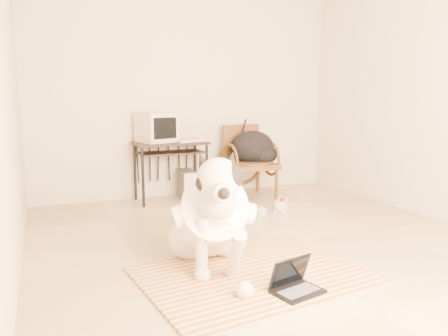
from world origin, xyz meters
TOP-DOWN VIEW (x-y plane):
  - floor at (0.00, 0.00)m, footprint 4.50×4.50m
  - wall_back at (0.00, 2.25)m, footprint 4.50×0.00m
  - wall_left at (-2.00, 0.00)m, footprint 0.00×4.50m
  - rug at (-0.46, -0.55)m, footprint 1.67×1.35m
  - dog at (-0.66, -0.27)m, footprint 0.66×1.33m
  - laptop at (-0.33, -0.91)m, footprint 0.36×0.29m
  - computer_desk at (-0.34, 1.96)m, footprint 0.89×0.51m
  - crt_monitor at (-0.50, 2.02)m, footprint 0.50×0.49m
  - desk_keyboard at (-0.09, 1.89)m, footprint 0.41×0.25m
  - pc_tower at (-0.14, 1.93)m, footprint 0.20×0.41m
  - rattan_chair at (0.66, 1.84)m, footprint 0.61×0.59m
  - backpack at (0.73, 1.80)m, footprint 0.59×0.50m
  - sneaker_left at (0.32, 0.94)m, footprint 0.13×0.28m
  - sneaker_right at (0.70, 1.03)m, footprint 0.30×0.34m

SIDE VIEW (x-z plane):
  - floor at x=0.00m, z-range 0.00..0.00m
  - rug at x=-0.46m, z-range 0.00..0.02m
  - sneaker_left at x=0.32m, z-range -0.01..0.09m
  - sneaker_right at x=0.70m, z-range -0.01..0.11m
  - laptop at x=-0.33m, z-range -0.04..0.18m
  - pc_tower at x=-0.14m, z-range 0.00..0.37m
  - dog at x=-0.66m, z-range -0.10..0.85m
  - rattan_chair at x=0.66m, z-range 0.00..0.92m
  - backpack at x=0.73m, z-range 0.40..0.84m
  - computer_desk at x=-0.34m, z-range 0.26..0.99m
  - desk_keyboard at x=-0.09m, z-range 0.73..0.76m
  - crt_monitor at x=-0.50m, z-range 0.73..1.09m
  - wall_back at x=0.00m, z-range -0.90..3.60m
  - wall_left at x=-2.00m, z-range -0.90..3.60m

